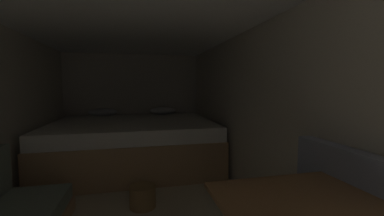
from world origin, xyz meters
TOP-DOWN VIEW (x-y plane):
  - wall_back at (0.00, 4.87)m, footprint 2.76×0.05m
  - wall_right at (1.35, 2.14)m, footprint 0.05×5.41m
  - ceiling_slab at (0.00, 2.14)m, footprint 2.76×5.41m
  - bed at (0.00, 3.79)m, footprint 2.54×2.02m
  - wicker_basket at (0.09, 2.32)m, footprint 0.28×0.28m

SIDE VIEW (x-z plane):
  - wicker_basket at x=0.09m, z-range 0.00..0.24m
  - bed at x=0.00m, z-range -0.07..0.82m
  - wall_back at x=0.00m, z-range 0.00..1.96m
  - wall_right at x=1.35m, z-range 0.00..1.96m
  - ceiling_slab at x=0.00m, z-range 1.96..2.01m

